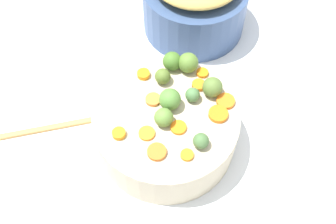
% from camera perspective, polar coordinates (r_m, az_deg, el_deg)
% --- Properties ---
extents(tabletop, '(2.40, 2.40, 0.02)m').
position_cam_1_polar(tabletop, '(0.88, -0.26, -4.49)').
color(tabletop, white).
rests_on(tabletop, ground).
extents(serving_bowl_carrots, '(0.30, 0.30, 0.11)m').
position_cam_1_polar(serving_bowl_carrots, '(0.82, -0.00, -2.38)').
color(serving_bowl_carrots, '#C0B293').
rests_on(serving_bowl_carrots, tabletop).
extents(metal_pot, '(0.26, 0.26, 0.13)m').
position_cam_1_polar(metal_pot, '(1.04, 3.86, 15.02)').
color(metal_pot, '#344A73').
rests_on(metal_pot, tabletop).
extents(carrot_slice_0, '(0.05, 0.05, 0.01)m').
position_cam_1_polar(carrot_slice_0, '(0.80, 8.41, 1.46)').
color(carrot_slice_0, orange).
rests_on(carrot_slice_0, serving_bowl_carrots).
extents(carrot_slice_1, '(0.03, 0.03, 0.01)m').
position_cam_1_polar(carrot_slice_1, '(0.84, 5.03, 5.68)').
color(carrot_slice_1, orange).
rests_on(carrot_slice_1, serving_bowl_carrots).
extents(carrot_slice_2, '(0.04, 0.04, 0.01)m').
position_cam_1_polar(carrot_slice_2, '(0.76, 1.53, -2.26)').
color(carrot_slice_2, orange).
rests_on(carrot_slice_2, serving_bowl_carrots).
extents(carrot_slice_3, '(0.03, 0.03, 0.01)m').
position_cam_1_polar(carrot_slice_3, '(0.76, -7.16, -3.12)').
color(carrot_slice_3, orange).
rests_on(carrot_slice_3, serving_bowl_carrots).
extents(carrot_slice_4, '(0.04, 0.04, 0.01)m').
position_cam_1_polar(carrot_slice_4, '(0.83, -3.59, 5.51)').
color(carrot_slice_4, orange).
rests_on(carrot_slice_4, serving_bowl_carrots).
extents(carrot_slice_5, '(0.05, 0.05, 0.01)m').
position_cam_1_polar(carrot_slice_5, '(0.73, -1.64, -5.81)').
color(carrot_slice_5, orange).
rests_on(carrot_slice_5, serving_bowl_carrots).
extents(carrot_slice_6, '(0.06, 0.06, 0.01)m').
position_cam_1_polar(carrot_slice_6, '(0.78, 7.32, -0.30)').
color(carrot_slice_6, orange).
rests_on(carrot_slice_6, serving_bowl_carrots).
extents(carrot_slice_7, '(0.03, 0.03, 0.01)m').
position_cam_1_polar(carrot_slice_7, '(0.73, 2.78, -6.26)').
color(carrot_slice_7, orange).
rests_on(carrot_slice_7, serving_bowl_carrots).
extents(carrot_slice_8, '(0.04, 0.04, 0.01)m').
position_cam_1_polar(carrot_slice_8, '(0.79, -2.17, 1.82)').
color(carrot_slice_8, orange).
rests_on(carrot_slice_8, serving_bowl_carrots).
extents(carrot_slice_9, '(0.04, 0.04, 0.01)m').
position_cam_1_polar(carrot_slice_9, '(0.82, 4.48, 3.93)').
color(carrot_slice_9, orange).
rests_on(carrot_slice_9, serving_bowl_carrots).
extents(carrot_slice_10, '(0.04, 0.04, 0.01)m').
position_cam_1_polar(carrot_slice_10, '(0.75, -3.11, -3.12)').
color(carrot_slice_10, orange).
rests_on(carrot_slice_10, serving_bowl_carrots).
extents(brussels_sprout_0, '(0.03, 0.03, 0.03)m').
position_cam_1_polar(brussels_sprout_0, '(0.81, -0.77, 5.21)').
color(brussels_sprout_0, '#526B29').
rests_on(brussels_sprout_0, serving_bowl_carrots).
extents(brussels_sprout_1, '(0.04, 0.04, 0.04)m').
position_cam_1_polar(brussels_sprout_1, '(0.77, 0.28, 1.86)').
color(brussels_sprout_1, '#4F7F35').
rests_on(brussels_sprout_1, serving_bowl_carrots).
extents(brussels_sprout_2, '(0.04, 0.04, 0.04)m').
position_cam_1_polar(brussels_sprout_2, '(0.83, 0.59, 7.41)').
color(brussels_sprout_2, '#436D26').
rests_on(brussels_sprout_2, serving_bowl_carrots).
extents(brussels_sprout_3, '(0.04, 0.04, 0.04)m').
position_cam_1_polar(brussels_sprout_3, '(0.75, -0.63, -0.79)').
color(brussels_sprout_3, '#5B8136').
rests_on(brussels_sprout_3, serving_bowl_carrots).
extents(brussels_sprout_4, '(0.04, 0.04, 0.04)m').
position_cam_1_polar(brussels_sprout_4, '(0.80, 6.48, 3.62)').
color(brussels_sprout_4, '#547031').
rests_on(brussels_sprout_4, serving_bowl_carrots).
extents(brussels_sprout_5, '(0.03, 0.03, 0.03)m').
position_cam_1_polar(brussels_sprout_5, '(0.79, 3.59, 2.52)').
color(brussels_sprout_5, '#487340').
rests_on(brussels_sprout_5, serving_bowl_carrots).
extents(brussels_sprout_6, '(0.03, 0.03, 0.03)m').
position_cam_1_polar(brussels_sprout_6, '(0.73, 4.81, -4.22)').
color(brussels_sprout_6, '#476B3A').
rests_on(brussels_sprout_6, serving_bowl_carrots).
extents(brussels_sprout_7, '(0.04, 0.04, 0.04)m').
position_cam_1_polar(brussels_sprout_7, '(0.83, 2.95, 7.16)').
color(brussels_sprout_7, '#55792F').
rests_on(brussels_sprout_7, serving_bowl_carrots).
extents(wooden_spoon, '(0.04, 0.28, 0.01)m').
position_cam_1_polar(wooden_spoon, '(0.94, -21.96, -3.13)').
color(wooden_spoon, tan).
rests_on(wooden_spoon, tabletop).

